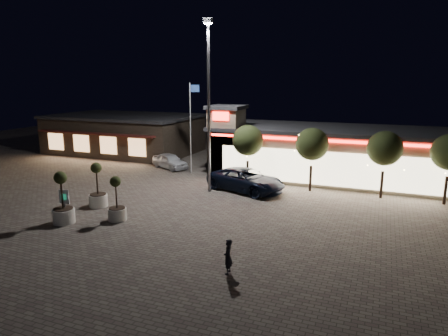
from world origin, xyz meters
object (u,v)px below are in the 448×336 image
at_px(white_sedan, 170,161).
at_px(planter_mid, 63,207).
at_px(planter_left, 98,193).
at_px(pickup_truck, 246,180).
at_px(pedestrian, 228,257).
at_px(valet_sign, 64,199).

distance_m(white_sedan, planter_mid, 15.42).
bearing_deg(planter_left, pickup_truck, 42.57).
height_order(pedestrian, planter_mid, planter_mid).
xyz_separation_m(white_sedan, planter_mid, (1.55, -15.34, 0.25)).
bearing_deg(planter_left, pedestrian, -26.08).
bearing_deg(planter_mid, pedestrian, -11.47).
bearing_deg(pedestrian, pickup_truck, -171.10).
height_order(white_sedan, valet_sign, valet_sign).
xyz_separation_m(pedestrian, planter_left, (-11.38, 5.57, 0.14)).
relative_size(pickup_truck, pedestrian, 3.91).
bearing_deg(white_sedan, valet_sign, -148.38).
height_order(planter_left, valet_sign, planter_left).
bearing_deg(planter_mid, white_sedan, 95.75).
xyz_separation_m(planter_mid, valet_sign, (-0.05, 0.19, 0.41)).
relative_size(planter_left, valet_sign, 1.52).
xyz_separation_m(pedestrian, planter_mid, (-11.21, 2.27, 0.18)).
bearing_deg(valet_sign, white_sedan, 95.66).
bearing_deg(valet_sign, pedestrian, -12.37).
bearing_deg(planter_left, white_sedan, 96.51).
distance_m(pedestrian, planter_left, 12.67).
relative_size(pedestrian, planter_mid, 0.50).
bearing_deg(pedestrian, planter_left, -122.54).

